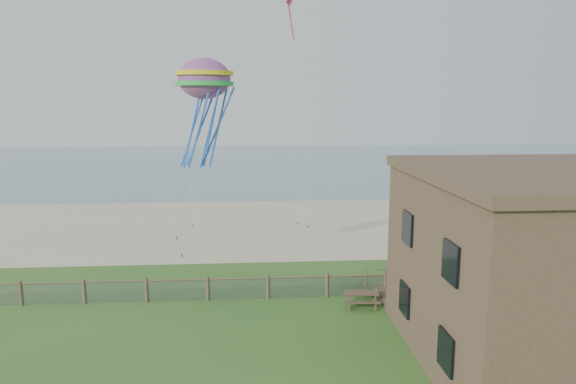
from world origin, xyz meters
name	(u,v)px	position (x,y,z in m)	size (l,w,h in m)	color
ground	(273,357)	(0.00, 0.00, 0.00)	(160.00, 160.00, 0.00)	#2C6020
sand_beach	(261,225)	(0.00, 22.00, 0.00)	(72.00, 20.00, 0.02)	#C4B58E
ocean	(256,163)	(0.00, 66.00, 0.00)	(160.00, 68.00, 0.02)	slate
chainlink_fence	(268,288)	(0.00, 6.00, 0.55)	(36.20, 0.20, 1.25)	#4B3B2A
motel_deck	(527,294)	(13.00, 5.00, 0.25)	(15.00, 2.00, 0.50)	brown
picnic_table	(361,300)	(4.47, 4.63, 0.34)	(1.60, 1.21, 0.67)	brown
octopus_kite	(205,110)	(-3.28, 10.53, 9.36)	(3.21, 2.26, 6.60)	orange
kite_red	(291,9)	(2.09, 17.99, 16.05)	(1.14, 0.70, 2.89)	red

